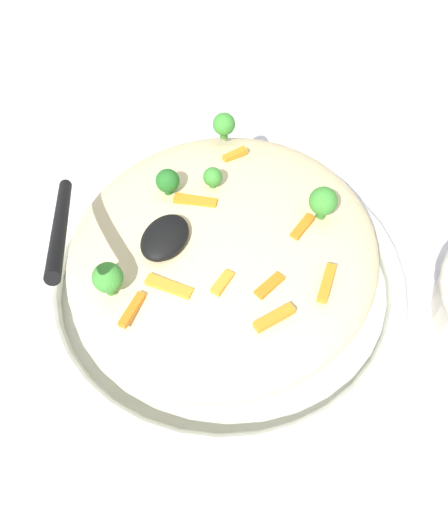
{
  "coord_description": "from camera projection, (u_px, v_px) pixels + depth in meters",
  "views": [
    {
      "loc": [
        -0.32,
        -0.14,
        0.53
      ],
      "look_at": [
        0.0,
        0.0,
        0.07
      ],
      "focal_mm": 41.04,
      "sensor_mm": 36.0,
      "label": 1
    }
  ],
  "objects": [
    {
      "name": "broccoli_floret_3",
      "position": [
        213.0,
        177.0,
        0.56
      ],
      "size": [
        0.02,
        0.02,
        0.02
      ],
      "color": "#377928",
      "rests_on": "pasta_mound"
    },
    {
      "name": "broccoli_floret_0",
      "position": [
        168.0,
        181.0,
        0.56
      ],
      "size": [
        0.02,
        0.02,
        0.03
      ],
      "color": "#205B1C",
      "rests_on": "pasta_mound"
    },
    {
      "name": "pasta_mound",
      "position": [
        224.0,
        250.0,
        0.57
      ],
      "size": [
        0.32,
        0.3,
        0.08
      ],
      "primitive_type": "ellipsoid",
      "color": "beige",
      "rests_on": "serving_bowl"
    },
    {
      "name": "serving_bowl",
      "position": [
        224.0,
        282.0,
        0.62
      ],
      "size": [
        0.38,
        0.38,
        0.05
      ],
      "color": "silver",
      "rests_on": "ground_plane"
    },
    {
      "name": "carrot_piece_2",
      "position": [
        195.0,
        201.0,
        0.56
      ],
      "size": [
        0.02,
        0.04,
        0.01
      ],
      "primitive_type": "cube",
      "rotation": [
        0.0,
        0.0,
        1.79
      ],
      "color": "orange",
      "rests_on": "pasta_mound"
    },
    {
      "name": "broccoli_floret_2",
      "position": [
        323.0,
        201.0,
        0.54
      ],
      "size": [
        0.03,
        0.03,
        0.03
      ],
      "color": "#377928",
      "rests_on": "pasta_mound"
    },
    {
      "name": "carrot_piece_4",
      "position": [
        235.0,
        155.0,
        0.61
      ],
      "size": [
        0.03,
        0.02,
        0.01
      ],
      "primitive_type": "cube",
      "rotation": [
        0.0,
        0.0,
        2.56
      ],
      "color": "orange",
      "rests_on": "pasta_mound"
    },
    {
      "name": "carrot_piece_7",
      "position": [
        223.0,
        283.0,
        0.5
      ],
      "size": [
        0.03,
        0.01,
        0.01
      ],
      "primitive_type": "cube",
      "rotation": [
        0.0,
        0.0,
        6.14
      ],
      "color": "orange",
      "rests_on": "pasta_mound"
    },
    {
      "name": "broccoli_floret_4",
      "position": [
        224.0,
        125.0,
        0.61
      ],
      "size": [
        0.02,
        0.02,
        0.03
      ],
      "color": "#377928",
      "rests_on": "pasta_mound"
    },
    {
      "name": "carrot_piece_1",
      "position": [
        327.0,
        283.0,
        0.51
      ],
      "size": [
        0.04,
        0.01,
        0.01
      ],
      "primitive_type": "cube",
      "rotation": [
        0.0,
        0.0,
        3.23
      ],
      "color": "orange",
      "rests_on": "pasta_mound"
    },
    {
      "name": "carrot_piece_3",
      "position": [
        274.0,
        318.0,
        0.49
      ],
      "size": [
        0.04,
        0.03,
        0.01
      ],
      "primitive_type": "cube",
      "rotation": [
        0.0,
        0.0,
        5.68
      ],
      "color": "orange",
      "rests_on": "pasta_mound"
    },
    {
      "name": "broccoli_floret_1",
      "position": [
        108.0,
        278.0,
        0.49
      ],
      "size": [
        0.03,
        0.03,
        0.03
      ],
      "color": "#377928",
      "rests_on": "pasta_mound"
    },
    {
      "name": "carrot_piece_0",
      "position": [
        302.0,
        227.0,
        0.54
      ],
      "size": [
        0.03,
        0.01,
        0.01
      ],
      "primitive_type": "cube",
      "rotation": [
        0.0,
        0.0,
        6.1
      ],
      "color": "orange",
      "rests_on": "pasta_mound"
    },
    {
      "name": "carrot_piece_5",
      "position": [
        269.0,
        286.0,
        0.51
      ],
      "size": [
        0.03,
        0.02,
        0.01
      ],
      "primitive_type": "cube",
      "rotation": [
        0.0,
        0.0,
        5.92
      ],
      "color": "orange",
      "rests_on": "pasta_mound"
    },
    {
      "name": "carrot_piece_8",
      "position": [
        169.0,
        287.0,
        0.51
      ],
      "size": [
        0.01,
        0.04,
        0.01
      ],
      "primitive_type": "cube",
      "rotation": [
        0.0,
        0.0,
        4.72
      ],
      "color": "orange",
      "rests_on": "pasta_mound"
    },
    {
      "name": "ground_plane",
      "position": [
        224.0,
        296.0,
        0.64
      ],
      "size": [
        2.4,
        2.4,
        0.0
      ],
      "primitive_type": "plane",
      "color": "silver"
    },
    {
      "name": "carrot_piece_6",
      "position": [
        132.0,
        310.0,
        0.49
      ],
      "size": [
        0.04,
        0.01,
        0.01
      ],
      "primitive_type": "cube",
      "rotation": [
        0.0,
        0.0,
        0.0
      ],
      "color": "orange",
      "rests_on": "pasta_mound"
    },
    {
      "name": "serving_spoon",
      "position": [
        125.0,
        232.0,
        0.51
      ],
      "size": [
        0.15,
        0.14,
        0.09
      ],
      "color": "black",
      "rests_on": "pasta_mound"
    }
  ]
}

